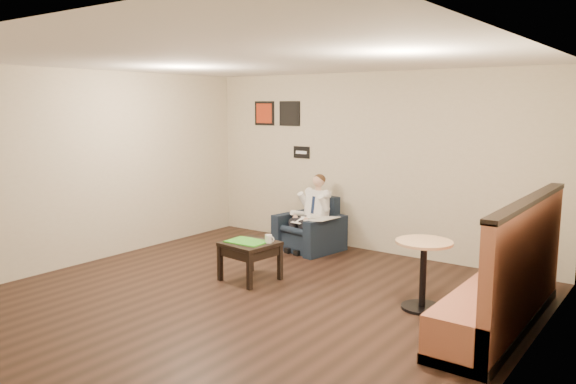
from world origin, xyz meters
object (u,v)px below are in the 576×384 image
Objects in this scene: side_table at (250,261)px; green_folder at (247,242)px; armchair at (309,224)px; banquette at (500,263)px; smartphone at (263,240)px; cafe_table at (423,275)px; seated_man at (305,216)px; coffee_mug at (268,239)px.

green_folder is at bearing -152.49° from side_table.
armchair is 0.33× the size of banquette.
smartphone is (0.32, -1.58, 0.10)m from armchair.
cafe_table reaches higher than green_folder.
seated_man is at bearing 97.74° from green_folder.
coffee_mug is at bearing -175.43° from banquette.
green_folder is 0.65× the size of cafe_table.
banquette reaches higher than armchair.
armchair is 1.38× the size of side_table.
seated_man is 2.24× the size of green_folder.
seated_man is at bearing 119.18° from smartphone.
seated_man is 10.60× the size of coffee_mug.
seated_man is 1.51m from smartphone.
smartphone is (0.08, 0.18, 0.26)m from side_table.
banquette is (2.88, 0.23, 0.11)m from coffee_mug.
cafe_table is at bearing -179.96° from banquette.
banquette is (3.36, -1.30, 0.10)m from seated_man.
armchair is at bearing 105.82° from coffee_mug.
side_table is 0.24× the size of banquette.
armchair is 2.88m from cafe_table.
smartphone is 0.20× the size of cafe_table.
coffee_mug is (0.26, 0.13, 0.05)m from green_folder.
coffee_mug is at bearing -173.59° from cafe_table.
side_table is (0.25, -1.75, -0.16)m from armchair.
banquette reaches higher than coffee_mug.
coffee_mug is 0.68× the size of smartphone.
coffee_mug reaches higher than smartphone.
seated_man reaches higher than armchair.
seated_man is 7.19× the size of smartphone.
seated_man is 1.68m from green_folder.
seated_man is 0.43× the size of banquette.
green_folder is at bearing -73.03° from seated_man.
smartphone is 3.03m from banquette.
armchair reaches higher than side_table.
side_table is 3.14m from banquette.
cafe_table reaches higher than smartphone.
armchair is at bearing 117.70° from smartphone.
side_table is at bearing -171.36° from cafe_table.
smartphone reaches higher than side_table.
banquette is at bearing 6.34° from side_table.
seated_man reaches higher than coffee_mug.
green_folder is 0.19× the size of banquette.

